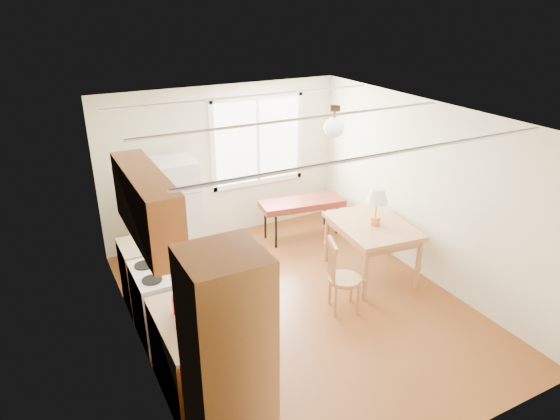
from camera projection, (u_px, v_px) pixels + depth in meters
room_shell at (300, 220)px, 6.04m from camera, size 4.60×5.60×2.62m
kitchen_run at (181, 314)px, 4.95m from camera, size 0.65×3.40×2.20m
window_unit at (258, 141)px, 8.18m from camera, size 1.64×0.05×1.51m
pendant_light at (334, 126)px, 6.27m from camera, size 0.26×0.26×0.40m
refrigerator at (175, 211)px, 7.40m from camera, size 0.66×0.69×1.59m
bench at (302, 204)px, 8.23m from camera, size 1.44×0.70×0.64m
dining_table at (372, 230)px, 7.03m from camera, size 1.10×1.38×0.80m
chair at (338, 272)px, 6.26m from camera, size 0.47×0.46×0.97m
table_lamp at (377, 199)px, 6.80m from camera, size 0.31×0.31×0.54m
coffee_maker at (190, 316)px, 4.61m from camera, size 0.19×0.23×0.34m
kettle at (179, 303)px, 4.84m from camera, size 0.13×0.13×0.25m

